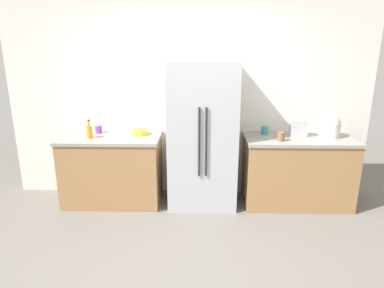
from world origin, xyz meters
The scene contains 12 objects.
ground_plane centered at (0.00, 0.00, 0.00)m, with size 9.53×9.53×0.00m, color slate.
kitchen_back_panel centered at (0.00, 1.70, 1.30)m, with size 4.77×0.10×2.61m, color silver.
counter_left centered at (-0.98, 1.32, 0.44)m, with size 1.25×0.65×0.88m.
counter_right centered at (1.40, 1.32, 0.44)m, with size 1.36×0.65×0.88m.
refrigerator centered at (0.18, 1.31, 0.91)m, with size 0.85×0.65×1.82m.
toaster centered at (1.39, 1.41, 0.99)m, with size 0.21×0.14×0.21m, color silver.
rice_cooker centered at (1.77, 1.38, 1.03)m, with size 0.25×0.25×0.30m.
bottle_a centered at (-1.22, 1.25, 0.97)m, with size 0.07×0.07×0.23m.
cup_a centered at (0.98, 1.48, 0.94)m, with size 0.09×0.09×0.11m, color teal.
cup_b centered at (1.12, 1.17, 0.94)m, with size 0.08×0.08×0.11m, color brown.
cup_c centered at (-1.18, 1.51, 0.93)m, with size 0.09×0.09×0.10m, color purple.
bowl_a centered at (-0.62, 1.43, 0.92)m, with size 0.20×0.20×0.07m, color yellow.
Camera 1 is at (0.15, -2.71, 1.97)m, focal length 31.23 mm.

